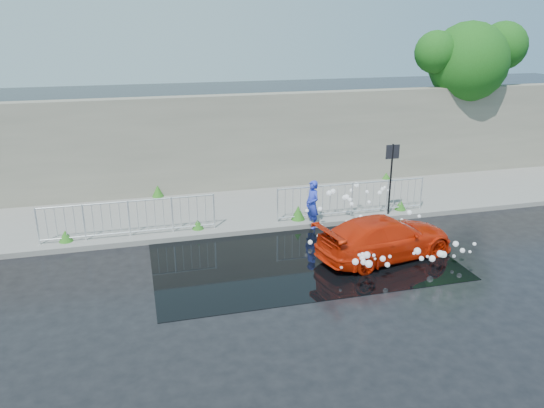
{
  "coord_description": "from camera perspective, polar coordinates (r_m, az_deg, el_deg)",
  "views": [
    {
      "loc": [
        -3.64,
        -11.71,
        6.18
      ],
      "look_at": [
        0.15,
        2.69,
        1.0
      ],
      "focal_mm": 35.0,
      "sensor_mm": 36.0,
      "label": 1
    }
  ],
  "objects": [
    {
      "name": "red_car",
      "position": [
        14.8,
        12.09,
        -3.53
      ],
      "size": [
        4.18,
        2.34,
        1.14
      ],
      "primitive_type": "imported",
      "rotation": [
        0.0,
        0.0,
        1.77
      ],
      "color": "red",
      "rests_on": "ground"
    },
    {
      "name": "puddle",
      "position": [
        14.72,
        3.0,
        -5.64
      ],
      "size": [
        8.0,
        5.0,
        0.01
      ],
      "primitive_type": "cube",
      "color": "black",
      "rests_on": "ground"
    },
    {
      "name": "tree",
      "position": [
        23.3,
        20.59,
        14.39
      ],
      "size": [
        4.8,
        3.16,
        6.18
      ],
      "color": "#332114",
      "rests_on": "ground"
    },
    {
      "name": "ground",
      "position": [
        13.73,
        2.27,
        -7.58
      ],
      "size": [
        90.0,
        90.0,
        0.0
      ],
      "primitive_type": "plane",
      "color": "black",
      "rests_on": "ground"
    },
    {
      "name": "water_spray",
      "position": [
        15.09,
        10.99,
        -2.45
      ],
      "size": [
        3.7,
        5.55,
        1.1
      ],
      "color": "white",
      "rests_on": "ground"
    },
    {
      "name": "weeds",
      "position": [
        17.53,
        -2.95,
        -0.31
      ],
      "size": [
        12.17,
        3.93,
        0.46
      ],
      "color": "#1A5717",
      "rests_on": "pavement"
    },
    {
      "name": "railing_left",
      "position": [
        16.02,
        -15.14,
        -1.39
      ],
      "size": [
        5.05,
        0.05,
        1.1
      ],
      "color": "silver",
      "rests_on": "pavement"
    },
    {
      "name": "railing_right",
      "position": [
        17.33,
        8.58,
        0.65
      ],
      "size": [
        5.05,
        0.05,
        1.1
      ],
      "color": "silver",
      "rests_on": "pavement"
    },
    {
      "name": "pavement",
      "position": [
        18.16,
        -2.32,
        -0.48
      ],
      "size": [
        30.0,
        4.0,
        0.15
      ],
      "primitive_type": "cube",
      "color": "slate",
      "rests_on": "ground"
    },
    {
      "name": "sign_post",
      "position": [
        17.34,
        12.73,
        3.81
      ],
      "size": [
        0.45,
        0.06,
        2.5
      ],
      "color": "black",
      "rests_on": "ground"
    },
    {
      "name": "retaining_wall",
      "position": [
        19.72,
        -3.79,
        6.61
      ],
      "size": [
        30.0,
        0.6,
        3.5
      ],
      "primitive_type": "cube",
      "color": "#676457",
      "rests_on": "pavement"
    },
    {
      "name": "person",
      "position": [
        16.5,
        4.36,
        -0.04
      ],
      "size": [
        0.48,
        0.63,
        1.52
      ],
      "primitive_type": "imported",
      "rotation": [
        0.0,
        0.0,
        -1.33
      ],
      "color": "#2636C0",
      "rests_on": "ground"
    },
    {
      "name": "curb",
      "position": [
        16.33,
        -0.79,
        -2.75
      ],
      "size": [
        30.0,
        0.25,
        0.16
      ],
      "primitive_type": "cube",
      "color": "slate",
      "rests_on": "ground"
    }
  ]
}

